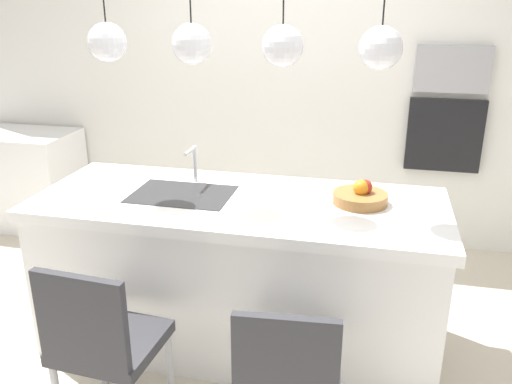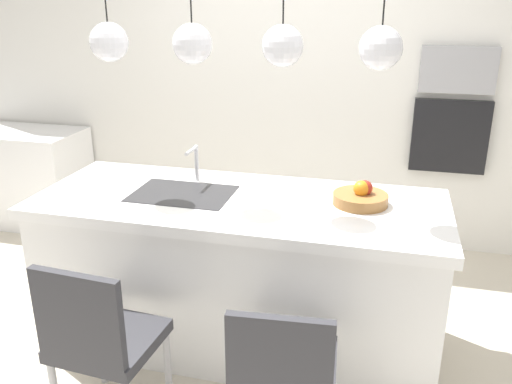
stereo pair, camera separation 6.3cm
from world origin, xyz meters
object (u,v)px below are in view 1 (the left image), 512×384
(microwave, at_px, (452,69))
(oven, at_px, (444,135))
(chair_near, at_px, (102,340))
(chair_middle, at_px, (288,369))
(fruit_bowl, at_px, (361,196))

(microwave, xyz_separation_m, oven, (0.00, 0.00, -0.50))
(chair_near, relative_size, chair_middle, 1.07)
(chair_near, bearing_deg, oven, 55.61)
(microwave, height_order, chair_near, microwave)
(chair_middle, bearing_deg, oven, 71.67)
(oven, bearing_deg, chair_middle, -108.33)
(fruit_bowl, distance_m, chair_near, 1.49)
(oven, xyz_separation_m, chair_near, (-1.65, -2.41, -0.46))
(chair_near, xyz_separation_m, chair_middle, (0.85, 0.01, -0.02))
(fruit_bowl, relative_size, microwave, 0.54)
(fruit_bowl, height_order, oven, oven)
(fruit_bowl, xyz_separation_m, oven, (0.57, 1.49, 0.00))
(chair_middle, bearing_deg, microwave, 71.67)
(fruit_bowl, bearing_deg, oven, 69.20)
(microwave, relative_size, chair_middle, 0.65)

